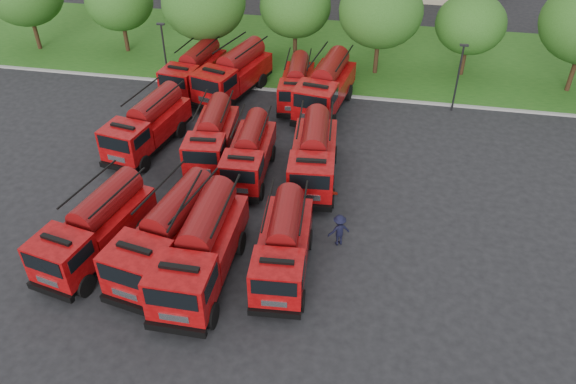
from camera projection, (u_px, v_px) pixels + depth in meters
name	position (u px, v px, depth m)	size (l,w,h in m)	color
ground	(234.00, 244.00, 29.81)	(140.00, 140.00, 0.00)	black
lawn	(310.00, 51.00, 50.21)	(70.00, 16.00, 0.12)	#1B4D14
curb	(294.00, 92.00, 43.84)	(70.00, 0.30, 0.14)	gray
tree_1	(119.00, 1.00, 47.53)	(5.71, 5.71, 6.98)	#382314
tree_2	(204.00, 3.00, 44.68)	(6.72, 6.72, 8.22)	#382314
tree_3	(295.00, 6.00, 46.01)	(5.88, 5.88, 7.19)	#382314
tree_4	(381.00, 11.00, 43.48)	(6.55, 6.55, 8.01)	#382314
tree_5	(471.00, 24.00, 43.75)	(5.46, 5.46, 6.68)	#382314
lamp_post_0	(165.00, 51.00, 43.07)	(0.60, 0.25, 5.11)	black
lamp_post_1	(458.00, 74.00, 39.82)	(0.60, 0.25, 5.11)	black
fire_truck_0	(96.00, 228.00, 28.26)	(4.00, 7.72, 3.35)	black
fire_truck_1	(169.00, 234.00, 27.71)	(4.13, 8.21, 3.57)	black
fire_truck_2	(201.00, 249.00, 26.81)	(2.98, 8.03, 3.65)	black
fire_truck_3	(283.00, 245.00, 27.34)	(2.96, 7.11, 3.16)	black
fire_truck_4	(148.00, 125.00, 36.52)	(3.80, 7.67, 3.34)	black
fire_truck_5	(212.00, 136.00, 35.59)	(3.02, 7.08, 3.14)	black
fire_truck_6	(249.00, 153.00, 34.07)	(2.74, 6.86, 3.07)	black
fire_truck_7	(314.00, 155.00, 33.60)	(3.24, 7.66, 3.40)	black
fire_truck_8	(194.00, 70.00, 43.37)	(3.46, 7.43, 3.25)	black
fire_truck_9	(234.00, 74.00, 42.47)	(4.74, 8.23, 3.55)	black
fire_truck_10	(297.00, 84.00, 41.77)	(2.78, 6.64, 2.95)	black
fire_truck_11	(326.00, 87.00, 40.66)	(3.85, 8.20, 3.59)	black
firefighter_0	(191.00, 304.00, 26.44)	(0.66, 0.48, 1.80)	#A2190C
firefighter_1	(134.00, 288.00, 27.22)	(0.96, 0.53, 1.98)	#A2190C
firefighter_2	(301.00, 276.00, 27.90)	(0.87, 0.49, 1.48)	#A2190C
firefighter_3	(338.00, 243.00, 29.83)	(1.21, 0.62, 1.87)	black
firefighter_4	(144.00, 169.00, 35.43)	(0.75, 0.49, 1.54)	black
firefighter_5	(321.00, 207.00, 32.34)	(1.83, 0.79, 1.97)	#A2190C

